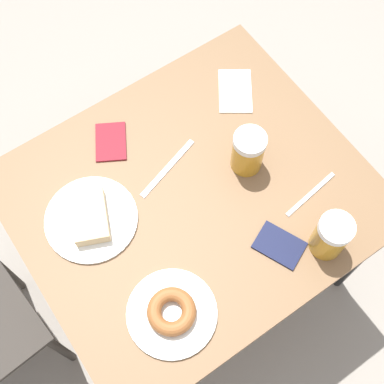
% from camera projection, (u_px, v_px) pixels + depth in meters
% --- Properties ---
extents(ground_plane, '(8.00, 8.00, 0.00)m').
position_uv_depth(ground_plane, '(192.00, 267.00, 2.13)').
color(ground_plane, gray).
extents(table, '(0.83, 0.95, 0.70)m').
position_uv_depth(table, '(192.00, 203.00, 1.54)').
color(table, brown).
rests_on(table, ground_plane).
extents(plate_with_cake, '(0.25, 0.25, 0.05)m').
position_uv_depth(plate_with_cake, '(91.00, 218.00, 1.44)').
color(plate_with_cake, white).
rests_on(plate_with_cake, table).
extents(plate_with_donut, '(0.23, 0.23, 0.05)m').
position_uv_depth(plate_with_donut, '(172.00, 312.00, 1.34)').
color(plate_with_donut, white).
rests_on(plate_with_donut, table).
extents(beer_mug_left, '(0.09, 0.09, 0.14)m').
position_uv_depth(beer_mug_left, '(331.00, 236.00, 1.36)').
color(beer_mug_left, '#C68C23').
rests_on(beer_mug_left, table).
extents(beer_mug_center, '(0.09, 0.09, 0.14)m').
position_uv_depth(beer_mug_center, '(248.00, 151.00, 1.46)').
color(beer_mug_center, '#C68C23').
rests_on(beer_mug_center, table).
extents(napkin_folded, '(0.19, 0.17, 0.00)m').
position_uv_depth(napkin_folded, '(235.00, 91.00, 1.63)').
color(napkin_folded, white).
rests_on(napkin_folded, table).
extents(fork, '(0.04, 0.19, 0.00)m').
position_uv_depth(fork, '(310.00, 194.00, 1.49)').
color(fork, silver).
rests_on(fork, table).
extents(knife, '(0.08, 0.22, 0.00)m').
position_uv_depth(knife, '(168.00, 168.00, 1.52)').
color(knife, silver).
rests_on(knife, table).
extents(passport_near_edge, '(0.15, 0.13, 0.01)m').
position_uv_depth(passport_near_edge, '(279.00, 245.00, 1.42)').
color(passport_near_edge, '#141938').
rests_on(passport_near_edge, table).
extents(passport_far_edge, '(0.15, 0.14, 0.01)m').
position_uv_depth(passport_far_edge, '(111.00, 142.00, 1.55)').
color(passport_far_edge, maroon).
rests_on(passport_far_edge, table).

